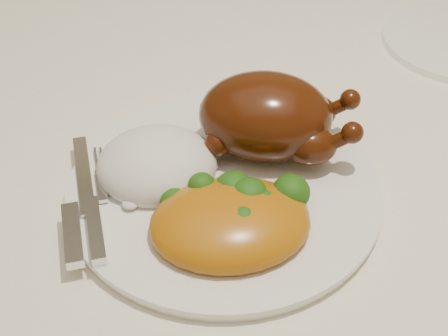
{
  "coord_description": "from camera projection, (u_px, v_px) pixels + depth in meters",
  "views": [
    {
      "loc": [
        0.04,
        -0.51,
        1.17
      ],
      "look_at": [
        0.06,
        -0.09,
        0.8
      ],
      "focal_mm": 50.0,
      "sensor_mm": 36.0,
      "label": 1
    }
  ],
  "objects": [
    {
      "name": "tablecloth",
      "position": [
        163.0,
        159.0,
        0.67
      ],
      "size": [
        1.73,
        1.03,
        0.18
      ],
      "color": "white",
      "rests_on": "dining_table"
    },
    {
      "name": "cutlery",
      "position": [
        87.0,
        212.0,
        0.54
      ],
      "size": [
        0.05,
        0.17,
        0.01
      ],
      "rotation": [
        0.0,
        0.0,
        0.19
      ],
      "color": "silver",
      "rests_on": "dinner_plate"
    },
    {
      "name": "mac_and_cheese",
      "position": [
        238.0,
        217.0,
        0.53
      ],
      "size": [
        0.15,
        0.12,
        0.05
      ],
      "rotation": [
        0.0,
        0.0,
        0.09
      ],
      "color": "#B1600B",
      "rests_on": "dinner_plate"
    },
    {
      "name": "rice_mound",
      "position": [
        157.0,
        165.0,
        0.58
      ],
      "size": [
        0.12,
        0.11,
        0.06
      ],
      "rotation": [
        0.0,
        0.0,
        0.05
      ],
      "color": "white",
      "rests_on": "dinner_plate"
    },
    {
      "name": "roast_chicken",
      "position": [
        269.0,
        117.0,
        0.59
      ],
      "size": [
        0.16,
        0.12,
        0.08
      ],
      "rotation": [
        0.0,
        0.0,
        -0.17
      ],
      "color": "#471907",
      "rests_on": "dinner_plate"
    },
    {
      "name": "dinner_plate",
      "position": [
        224.0,
        189.0,
        0.58
      ],
      "size": [
        0.35,
        0.35,
        0.01
      ],
      "primitive_type": "cylinder",
      "rotation": [
        0.0,
        0.0,
        0.26
      ],
      "color": "white",
      "rests_on": "tablecloth"
    },
    {
      "name": "dining_table",
      "position": [
        167.0,
        207.0,
        0.72
      ],
      "size": [
        1.6,
        0.9,
        0.76
      ],
      "color": "brown",
      "rests_on": "floor"
    }
  ]
}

